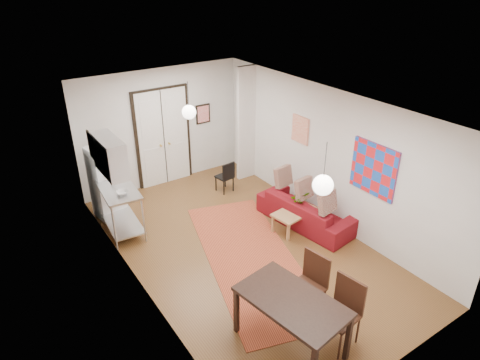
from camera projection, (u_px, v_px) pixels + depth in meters
floor at (242, 247)px, 8.51m from camera, size 7.00×7.00×0.00m
ceiling at (243, 105)px, 7.20m from camera, size 4.20×7.00×0.02m
wall_back at (162, 128)px, 10.44m from camera, size 4.20×0.02×2.90m
wall_front at (403, 289)px, 5.27m from camera, size 4.20×0.02×2.90m
wall_left at (134, 216)px, 6.80m from camera, size 0.02×7.00×2.90m
wall_right at (326, 156)px, 8.90m from camera, size 0.02×7.00×2.90m
double_doors at (163, 138)px, 10.52m from camera, size 1.44×0.06×2.50m
stub_partition at (246, 124)px, 10.66m from camera, size 0.50×0.10×2.90m
wall_cabinet at (110, 156)px, 7.80m from camera, size 0.35×1.00×0.70m
painting_popart at (374, 169)px, 7.87m from camera, size 0.05×1.00×1.00m
painting_abstract at (300, 130)px, 9.32m from camera, size 0.05×0.50×0.60m
poster_back at (203, 114)px, 10.92m from camera, size 0.40×0.03×0.50m
print_left at (93, 146)px, 8.07m from camera, size 0.03×0.44×0.54m
pendant_back at (189, 112)px, 8.97m from camera, size 0.30×0.30×0.80m
pendant_front at (323, 185)px, 6.01m from camera, size 0.30×0.30×0.80m
kilim_rug at (250, 258)px, 8.18m from camera, size 2.69×4.48×0.01m
sofa at (306, 211)px, 9.13m from camera, size 1.14×2.27×0.63m
coffee_table at (295, 213)px, 8.93m from camera, size 1.02×0.66×0.42m
potted_plant at (299, 201)px, 8.86m from camera, size 0.37×0.41×0.41m
kitchen_counter at (120, 203)px, 8.73m from camera, size 0.77×1.37×1.01m
bowl at (123, 192)px, 8.34m from camera, size 0.26×0.26×0.06m
soap_bottle at (112, 179)px, 8.71m from camera, size 0.10×0.10×0.21m
fridge at (106, 182)px, 9.23m from camera, size 0.65×0.65×1.63m
dining_table at (292, 305)px, 5.98m from camera, size 1.12×1.67×0.86m
dining_chair_near at (301, 279)px, 6.69m from camera, size 0.58×0.76×1.06m
dining_chair_far at (334, 306)px, 6.17m from camera, size 0.58×0.76×1.06m
black_side_chair at (223, 173)px, 10.45m from camera, size 0.41×0.41×0.79m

